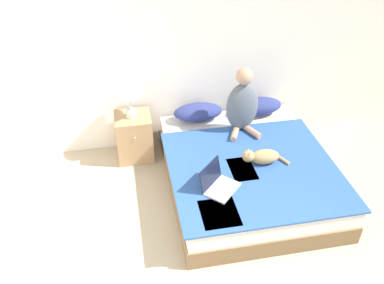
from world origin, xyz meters
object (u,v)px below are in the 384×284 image
(cat_tabby, at_px, (261,157))
(bed, at_px, (246,172))
(pillow_far, at_px, (258,106))
(nightstand, at_px, (134,137))
(person_sitting, at_px, (242,104))
(laptop_open, at_px, (218,184))
(pillow_near, at_px, (198,112))
(table_lamp, at_px, (129,89))

(cat_tabby, bearing_deg, bed, -50.21)
(pillow_far, bearing_deg, nightstand, -178.75)
(person_sitting, xyz_separation_m, nightstand, (-1.24, 0.27, -0.47))
(person_sitting, relative_size, cat_tabby, 1.55)
(pillow_far, distance_m, person_sitting, 0.49)
(laptop_open, bearing_deg, cat_tabby, -16.86)
(pillow_near, xyz_separation_m, person_sitting, (0.45, -0.30, 0.23))
(bed, relative_size, pillow_far, 3.38)
(bed, distance_m, pillow_near, 0.97)
(cat_tabby, distance_m, table_lamp, 1.63)
(pillow_far, bearing_deg, person_sitting, -135.25)
(pillow_far, distance_m, laptop_open, 1.50)
(pillow_near, relative_size, person_sitting, 0.77)
(table_lamp, bearing_deg, nightstand, 23.45)
(laptop_open, xyz_separation_m, nightstand, (-0.74, 1.23, -0.19))
(pillow_near, height_order, person_sitting, person_sitting)
(cat_tabby, relative_size, nightstand, 0.87)
(pillow_near, relative_size, table_lamp, 1.28)
(nightstand, bearing_deg, pillow_far, 1.25)
(table_lamp, bearing_deg, pillow_near, 2.71)
(laptop_open, bearing_deg, pillow_near, 41.69)
(pillow_far, distance_m, table_lamp, 1.61)
(bed, bearing_deg, cat_tabby, -52.98)
(bed, distance_m, laptop_open, 0.66)
(person_sitting, distance_m, laptop_open, 1.12)
(pillow_near, xyz_separation_m, pillow_far, (0.76, 0.00, 0.00))
(pillow_far, relative_size, laptop_open, 1.34)
(pillow_far, xyz_separation_m, nightstand, (-1.55, -0.03, -0.24))
(pillow_far, xyz_separation_m, table_lamp, (-1.56, -0.04, 0.41))
(pillow_near, distance_m, pillow_far, 0.76)
(person_sitting, bearing_deg, table_lamp, 167.97)
(table_lamp, bearing_deg, person_sitting, -12.03)
(pillow_near, distance_m, cat_tabby, 1.08)
(bed, bearing_deg, nightstand, 145.46)
(bed, relative_size, cat_tabby, 4.01)
(nightstand, bearing_deg, laptop_open, -59.02)
(table_lamp, bearing_deg, bed, -34.20)
(bed, distance_m, pillow_far, 0.97)
(bed, distance_m, person_sitting, 0.77)
(person_sitting, bearing_deg, pillow_near, 145.95)
(pillow_near, xyz_separation_m, nightstand, (-0.79, -0.03, -0.24))
(bed, xyz_separation_m, table_lamp, (-1.18, 0.80, 0.73))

